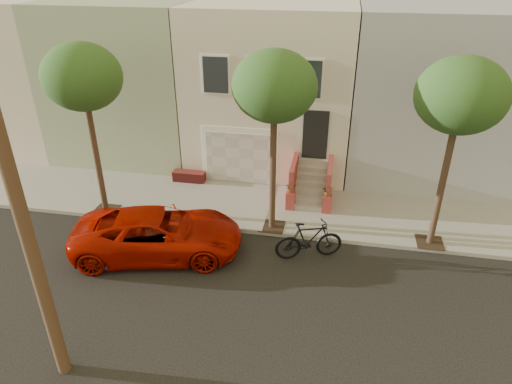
# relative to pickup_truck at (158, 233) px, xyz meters

# --- Properties ---
(ground) EXTENTS (90.00, 90.00, 0.00)m
(ground) POSITION_rel_pickup_truck_xyz_m (2.49, -1.83, -0.76)
(ground) COLOR black
(ground) RESTS_ON ground
(sidewalk) EXTENTS (40.00, 3.70, 0.15)m
(sidewalk) POSITION_rel_pickup_truck_xyz_m (2.49, 3.52, -0.69)
(sidewalk) COLOR gray
(sidewalk) RESTS_ON ground
(house_row) EXTENTS (33.10, 11.70, 7.00)m
(house_row) POSITION_rel_pickup_truck_xyz_m (2.49, 9.36, 2.88)
(house_row) COLOR beige
(house_row) RESTS_ON sidewalk
(tree_left) EXTENTS (2.70, 2.57, 6.30)m
(tree_left) POSITION_rel_pickup_truck_xyz_m (-3.01, 2.07, 4.49)
(tree_left) COLOR #2D2116
(tree_left) RESTS_ON sidewalk
(tree_mid) EXTENTS (2.70, 2.57, 6.30)m
(tree_mid) POSITION_rel_pickup_truck_xyz_m (3.49, 2.07, 4.49)
(tree_mid) COLOR #2D2116
(tree_mid) RESTS_ON sidewalk
(tree_right) EXTENTS (2.70, 2.57, 6.30)m
(tree_right) POSITION_rel_pickup_truck_xyz_m (8.99, 2.07, 4.49)
(tree_right) COLOR #2D2116
(tree_right) RESTS_ON sidewalk
(pickup_truck) EXTENTS (5.93, 3.70, 1.53)m
(pickup_truck) POSITION_rel_pickup_truck_xyz_m (0.00, 0.00, 0.00)
(pickup_truck) COLOR #9D0D00
(pickup_truck) RESTS_ON ground
(motorcycle) EXTENTS (2.33, 1.36, 1.35)m
(motorcycle) POSITION_rel_pickup_truck_xyz_m (4.93, 0.66, -0.09)
(motorcycle) COLOR black
(motorcycle) RESTS_ON ground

